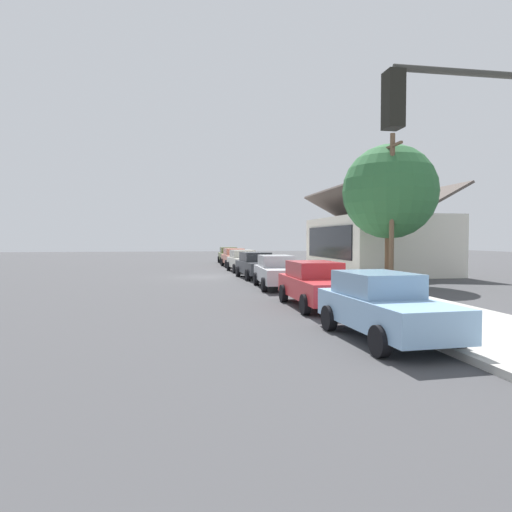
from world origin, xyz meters
The scene contains 14 objects.
ground_plane centered at (0.00, 0.00, 0.00)m, with size 120.00×120.00×0.00m, color #424244.
sidewalk_curb centered at (0.00, 5.60, 0.08)m, with size 60.00×4.20×0.16m, color #B2AFA8.
car_olive centered at (-15.93, 2.87, 0.82)m, with size 4.84×2.03×1.59m.
car_coral centered at (-10.14, 2.74, 0.81)m, with size 4.44×2.12×1.59m.
car_ivory centered at (-4.28, 2.68, 0.81)m, with size 4.46×2.20×1.59m.
car_charcoal centered at (1.43, 2.70, 0.82)m, with size 4.87×2.23×1.59m.
car_silver centered at (6.98, 2.76, 0.82)m, with size 4.91×2.11×1.59m.
car_cherry centered at (13.25, 2.83, 0.82)m, with size 4.77×2.00×1.59m.
car_skyblue centered at (18.50, 2.81, 0.81)m, with size 4.48×2.09×1.59m.
storefront_building centered at (-1.92, 11.98, 2.12)m, with size 11.79×7.36×5.97m.
shade_tree centered at (6.54, 8.89, 4.86)m, with size 4.91×4.91×7.34m.
traffic_light_main centered at (22.52, 2.54, 3.49)m, with size 0.37×2.79×5.20m.
utility_pole_wooden centered at (8.17, 8.20, 3.93)m, with size 1.80×0.24×7.50m.
fire_hydrant_red centered at (-8.02, 4.20, 0.50)m, with size 0.22×0.22×0.71m.
Camera 1 is at (28.43, -1.97, 2.40)m, focal length 31.31 mm.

